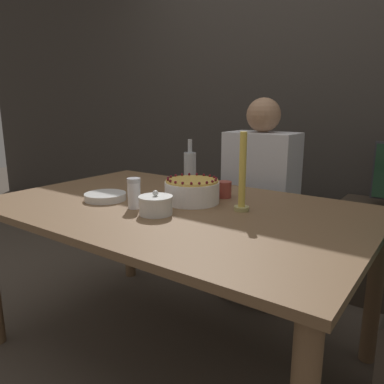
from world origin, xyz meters
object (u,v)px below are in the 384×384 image
at_px(sugar_shaker, 134,193).
at_px(person_man_blue_shirt, 259,215).
at_px(bottle, 190,168).
at_px(sugar_bowl, 156,205).
at_px(candle, 242,178).
at_px(cake, 192,191).

distance_m(sugar_shaker, person_man_blue_shirt, 0.92).
bearing_deg(bottle, person_man_blue_shirt, 54.33).
relative_size(sugar_bowl, bottle, 0.55).
bearing_deg(sugar_bowl, person_man_blue_shirt, 87.07).
xyz_separation_m(sugar_shaker, bottle, (-0.08, 0.51, 0.03)).
xyz_separation_m(sugar_shaker, candle, (0.39, 0.23, 0.07)).
xyz_separation_m(candle, bottle, (-0.46, 0.27, -0.04)).
bearing_deg(sugar_shaker, cake, 57.54).
bearing_deg(sugar_bowl, bottle, 111.81).
bearing_deg(candle, sugar_shaker, -149.09).
bearing_deg(sugar_bowl, sugar_shaker, 173.25).
relative_size(sugar_shaker, bottle, 0.52).
distance_m(cake, person_man_blue_shirt, 0.69).
distance_m(cake, bottle, 0.36).
bearing_deg(person_man_blue_shirt, cake, 86.69).
distance_m(cake, sugar_bowl, 0.24).
bearing_deg(candle, person_man_blue_shirt, 108.48).
bearing_deg(sugar_bowl, candle, 44.30).
xyz_separation_m(cake, sugar_bowl, (-0.01, -0.24, -0.01)).
bearing_deg(bottle, sugar_shaker, -81.57).
xyz_separation_m(sugar_bowl, bottle, (-0.21, 0.52, 0.06)).
relative_size(candle, person_man_blue_shirt, 0.27).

